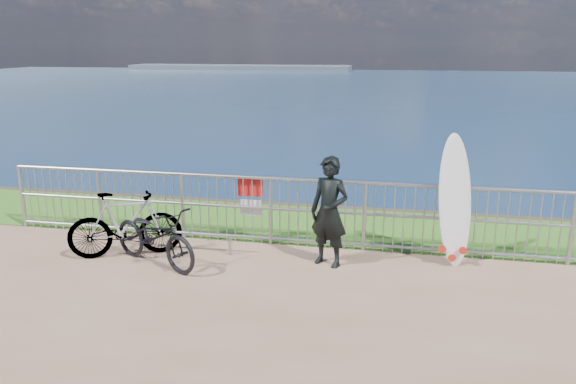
% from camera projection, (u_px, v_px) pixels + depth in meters
% --- Properties ---
extents(grass_strip, '(120.00, 120.00, 0.00)m').
position_uv_depth(grass_strip, '(312.00, 225.00, 10.10)').
color(grass_strip, '#34731F').
rests_on(grass_strip, ground).
extents(seascape, '(260.00, 260.00, 5.00)m').
position_uv_depth(seascape, '(240.00, 70.00, 156.70)').
color(seascape, brown).
rests_on(seascape, ground).
extents(railing, '(10.06, 0.10, 1.13)m').
position_uv_depth(railing, '(302.00, 212.00, 8.91)').
color(railing, '#96999E').
rests_on(railing, ground).
extents(surfer, '(0.69, 0.58, 1.62)m').
position_uv_depth(surfer, '(329.00, 212.00, 8.10)').
color(surfer, black).
rests_on(surfer, ground).
extents(surfboard, '(0.63, 0.60, 1.93)m').
position_uv_depth(surfboard, '(455.00, 205.00, 8.16)').
color(surfboard, white).
rests_on(surfboard, ground).
extents(bicycle_near, '(1.79, 1.30, 0.90)m').
position_uv_depth(bicycle_near, '(154.00, 236.00, 8.19)').
color(bicycle_near, black).
rests_on(bicycle_near, ground).
extents(bicycle_far, '(1.73, 1.17, 1.02)m').
position_uv_depth(bicycle_far, '(125.00, 224.00, 8.52)').
color(bicycle_far, black).
rests_on(bicycle_far, ground).
extents(bike_rack, '(1.61, 0.05, 0.34)m').
position_uv_depth(bike_rack, '(186.00, 235.00, 8.74)').
color(bike_rack, '#96999E').
rests_on(bike_rack, ground).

